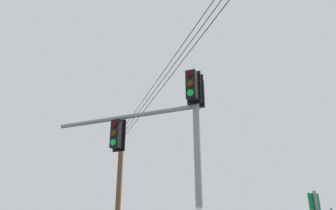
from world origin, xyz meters
TOP-DOWN VIEW (x-y plane):
  - signal_mast_assembly at (0.78, 0.49)m, footprint 4.47×3.45m
  - utility_pole_wooden at (1.53, -9.92)m, footprint 0.32×1.70m
  - overhead_wire_span at (-0.01, 2.06)m, footprint 3.10×23.95m

SIDE VIEW (x-z plane):
  - utility_pole_wooden at x=1.53m, z-range 0.09..8.52m
  - signal_mast_assembly at x=0.78m, z-range 1.36..7.78m
  - overhead_wire_span at x=-0.01m, z-range 7.06..8.44m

